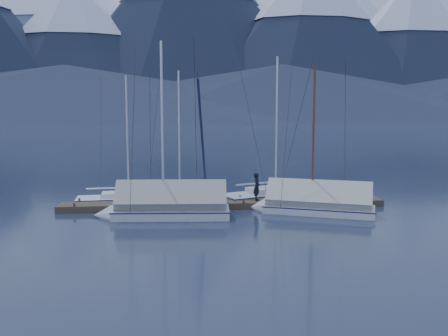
{
  "coord_description": "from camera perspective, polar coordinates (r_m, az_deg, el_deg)",
  "views": [
    {
      "loc": [
        -2.8,
        -23.87,
        5.32
      ],
      "look_at": [
        0.0,
        2.0,
        2.2
      ],
      "focal_mm": 38.0,
      "sensor_mm": 36.0,
      "label": 1
    }
  ],
  "objects": [
    {
      "name": "mountain_range",
      "position": [
        397.97,
        -5.29,
        14.51
      ],
      "size": [
        877.0,
        584.0,
        150.5
      ],
      "color": "#475675",
      "rests_on": "ground"
    },
    {
      "name": "ground",
      "position": [
        24.61,
        0.5,
        -5.64
      ],
      "size": [
        1000.0,
        1000.0,
        0.0
      ],
      "primitive_type": "plane",
      "color": "#161E32",
      "rests_on": "ground"
    },
    {
      "name": "sailboat_covered_near",
      "position": [
        25.44,
        10.21,
        -4.37
      ],
      "size": [
        6.81,
        4.41,
        8.53
      ],
      "color": "silver",
      "rests_on": "ground"
    },
    {
      "name": "person",
      "position": [
        26.58,
        3.97,
        -2.26
      ],
      "size": [
        0.47,
        0.63,
        1.57
      ],
      "primitive_type": "imported",
      "rotation": [
        0.0,
        0.0,
        1.4
      ],
      "color": "black",
      "rests_on": "dock"
    },
    {
      "name": "dock",
      "position": [
        26.54,
        0.0,
        -4.49
      ],
      "size": [
        18.0,
        1.5,
        0.54
      ],
      "color": "#382D23",
      "rests_on": "ground"
    },
    {
      "name": "sailboat_open_left",
      "position": [
        28.22,
        -10.5,
        -3.85
      ],
      "size": [
        6.22,
        2.62,
        8.07
      ],
      "color": "white",
      "rests_on": "ground"
    },
    {
      "name": "mooring_posts",
      "position": [
        26.44,
        -1.08,
        -4.0
      ],
      "size": [
        15.12,
        1.52,
        0.35
      ],
      "color": "#382D23",
      "rests_on": "ground"
    },
    {
      "name": "sailboat_open_right",
      "position": [
        29.43,
        7.03,
        -3.3
      ],
      "size": [
        7.34,
        4.53,
        9.4
      ],
      "color": "silver",
      "rests_on": "ground"
    },
    {
      "name": "sailboat_open_mid",
      "position": [
        28.89,
        -4.46,
        -3.49
      ],
      "size": [
        6.66,
        3.3,
        8.48
      ],
      "color": "white",
      "rests_on": "ground"
    },
    {
      "name": "sailboat_covered_far",
      "position": [
        24.17,
        -7.61,
        -4.8
      ],
      "size": [
        6.97,
        2.9,
        9.58
      ],
      "color": "silver",
      "rests_on": "ground"
    }
  ]
}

